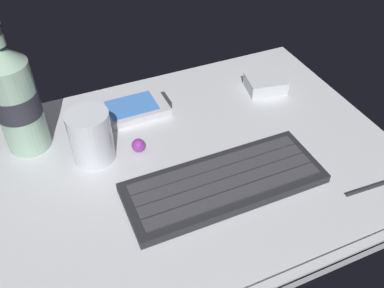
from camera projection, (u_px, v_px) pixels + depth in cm
name	position (u px, v px, depth cm)	size (l,w,h in cm)	color
ground_plane	(193.00, 164.00, 65.89)	(64.00, 48.00, 2.80)	silver
keyboard	(224.00, 182.00, 60.51)	(29.03, 11.07, 1.70)	#232328
handheld_device	(133.00, 108.00, 73.64)	(12.84, 7.69, 1.50)	silver
juice_cup	(91.00, 138.00, 62.96)	(6.40, 6.40, 8.50)	silver
water_bottle	(15.00, 99.00, 61.71)	(6.73, 6.73, 20.80)	#9EC1A8
charger_block	(266.00, 84.00, 78.53)	(7.00, 5.60, 2.40)	silver
trackball_mouse	(139.00, 145.00, 65.96)	(2.20, 2.20, 2.20)	purple
stylus_pen	(373.00, 185.00, 60.77)	(0.70, 0.70, 9.50)	#26262B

